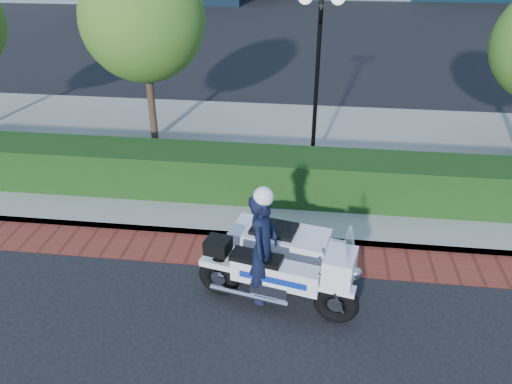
# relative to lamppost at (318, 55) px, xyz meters

# --- Properties ---
(ground) EXTENTS (120.00, 120.00, 0.00)m
(ground) POSITION_rel_lamppost_xyz_m (-1.00, -5.20, -2.96)
(ground) COLOR black
(ground) RESTS_ON ground
(brick_strip) EXTENTS (60.00, 1.00, 0.01)m
(brick_strip) POSITION_rel_lamppost_xyz_m (-1.00, -3.70, -2.95)
(brick_strip) COLOR maroon
(brick_strip) RESTS_ON ground
(sidewalk) EXTENTS (60.00, 8.00, 0.15)m
(sidewalk) POSITION_rel_lamppost_xyz_m (-1.00, 0.80, -2.88)
(sidewalk) COLOR gray
(sidewalk) RESTS_ON ground
(hedge_main) EXTENTS (18.00, 1.20, 1.00)m
(hedge_main) POSITION_rel_lamppost_xyz_m (-1.00, -1.60, -2.31)
(hedge_main) COLOR black
(hedge_main) RESTS_ON sidewalk
(lamppost) EXTENTS (1.02, 0.70, 4.21)m
(lamppost) POSITION_rel_lamppost_xyz_m (0.00, 0.00, 0.00)
(lamppost) COLOR black
(lamppost) RESTS_ON sidewalk
(tree_b) EXTENTS (3.20, 3.20, 4.89)m
(tree_b) POSITION_rel_lamppost_xyz_m (-4.50, 1.30, 0.48)
(tree_b) COLOR #332319
(tree_b) RESTS_ON sidewalk
(police_motorcycle) EXTENTS (2.71, 2.22, 2.21)m
(police_motorcycle) POSITION_rel_lamppost_xyz_m (-0.49, -4.74, -2.20)
(police_motorcycle) COLOR black
(police_motorcycle) RESTS_ON ground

